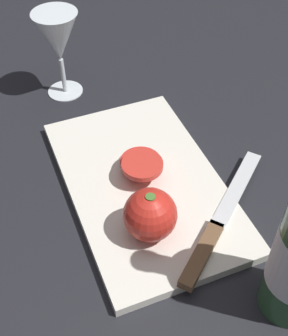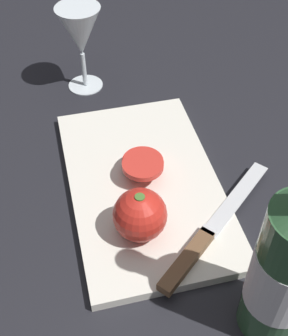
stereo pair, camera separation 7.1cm
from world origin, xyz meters
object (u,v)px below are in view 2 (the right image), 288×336
Objects in this scene: whole_tomato at (140,215)px; tomato_slice_stack_near at (143,163)px; wine_bottle at (288,269)px; knife at (198,246)px; wine_glass at (80,34)px.

whole_tomato is 0.81× the size of tomato_slice_stack_near.
wine_bottle reaches higher than knife.
knife is 2.43× the size of tomato_slice_stack_near.
tomato_slice_stack_near is at bearing -160.82° from wine_bottle.
wine_glass reaches higher than tomato_slice_stack_near.
tomato_slice_stack_near is (-0.16, -0.04, 0.01)m from knife.
whole_tomato is at bearing 3.04° from wine_glass.
wine_bottle is 0.16m from knife.
wine_glass is 0.39m from whole_tomato.
whole_tomato reaches higher than knife.
whole_tomato is at bearing 106.32° from knife.
wine_bottle is at bearing 19.18° from tomato_slice_stack_near.
whole_tomato is (0.39, 0.02, -0.06)m from wine_glass.
wine_glass is 0.72× the size of knife.
knife is (0.05, 0.07, -0.03)m from whole_tomato.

